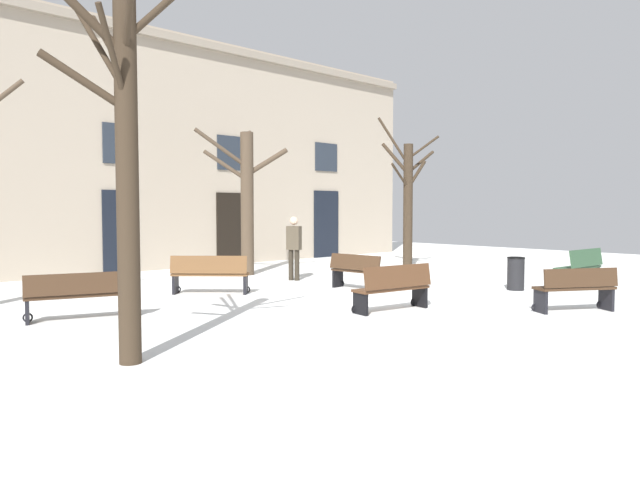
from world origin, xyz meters
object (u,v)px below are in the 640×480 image
at_px(litter_bin, 516,273).
at_px(bench_near_center_tree, 580,267).
at_px(tree_right_of_center, 124,143).
at_px(bench_far_corner, 358,271).
at_px(tree_foreground, 408,199).
at_px(bench_back_to_back_right, 210,274).
at_px(person_by_shop_door, 294,245).
at_px(bench_by_litter_bin, 576,289).
at_px(bench_facing_shops, 393,288).
at_px(bench_back_to_back_left, 82,295).
at_px(tree_near_facade, 247,198).

relative_size(litter_bin, bench_near_center_tree, 0.47).
xyz_separation_m(tree_right_of_center, bench_far_corner, (7.08, 2.64, -2.35)).
xyz_separation_m(tree_foreground, bench_back_to_back_right, (-7.84, -0.45, -1.84)).
distance_m(bench_back_to_back_right, person_by_shop_door, 3.22).
relative_size(tree_right_of_center, bench_by_litter_bin, 3.36).
distance_m(litter_bin, bench_facing_shops, 4.45).
height_order(tree_right_of_center, bench_near_center_tree, tree_right_of_center).
bearing_deg(bench_facing_shops, bench_back_to_back_right, -63.65).
bearing_deg(bench_by_litter_bin, litter_bin, -99.69).
distance_m(bench_by_litter_bin, bench_back_to_back_right, 7.83).
bearing_deg(tree_right_of_center, bench_back_to_back_left, 78.58).
bearing_deg(bench_far_corner, person_by_shop_door, -6.42).
bearing_deg(tree_right_of_center, bench_far_corner, 20.41).
distance_m(tree_foreground, bench_back_to_back_right, 8.07).
height_order(litter_bin, bench_facing_shops, bench_facing_shops).
height_order(bench_back_to_back_right, person_by_shop_door, person_by_shop_door).
distance_m(tree_foreground, bench_back_to_back_left, 11.48).
bearing_deg(tree_foreground, tree_near_facade, 155.72).
xyz_separation_m(bench_back_to_back_left, bench_facing_shops, (4.76, -3.20, 0.00)).
bearing_deg(tree_near_facade, bench_far_corner, -89.03).
relative_size(bench_facing_shops, person_by_shop_door, 0.97).
xyz_separation_m(bench_near_center_tree, bench_facing_shops, (-6.37, 0.89, -0.03)).
bearing_deg(bench_by_litter_bin, bench_far_corner, -49.61).
distance_m(litter_bin, bench_by_litter_bin, 3.02).
relative_size(tree_near_facade, bench_by_litter_bin, 2.80).
distance_m(bench_by_litter_bin, bench_back_to_back_left, 9.20).
relative_size(bench_by_litter_bin, bench_back_to_back_right, 0.99).
bearing_deg(person_by_shop_door, litter_bin, -176.59).
relative_size(tree_near_facade, bench_far_corner, 2.83).
bearing_deg(bench_near_center_tree, bench_back_to_back_right, -31.36).
distance_m(bench_by_litter_bin, bench_near_center_tree, 4.18).
bearing_deg(person_by_shop_door, bench_facing_shops, 136.48).
height_order(tree_right_of_center, bench_far_corner, tree_right_of_center).
bearing_deg(person_by_shop_door, tree_near_facade, -20.31).
distance_m(bench_near_center_tree, bench_back_to_back_right, 9.37).
xyz_separation_m(bench_back_to_back_right, bench_facing_shops, (1.40, -4.34, -0.02)).
bearing_deg(tree_foreground, bench_near_center_tree, -90.77).
height_order(tree_right_of_center, litter_bin, tree_right_of_center).
xyz_separation_m(tree_near_facade, bench_facing_shops, (-1.57, -7.00, -1.85)).
xyz_separation_m(tree_foreground, bench_near_center_tree, (-0.08, -5.68, -1.83)).
height_order(litter_bin, bench_back_to_back_left, bench_back_to_back_left).
distance_m(tree_foreground, litter_bin, 5.66).
bearing_deg(person_by_shop_door, bench_back_to_back_left, 80.96).
height_order(tree_near_facade, bench_back_to_back_right, tree_near_facade).
relative_size(tree_right_of_center, bench_far_corner, 3.39).
bearing_deg(bench_facing_shops, bench_by_litter_bin, 144.08).
xyz_separation_m(tree_near_facade, tree_foreground, (4.88, -2.20, 0.00)).
bearing_deg(tree_near_facade, bench_near_center_tree, -58.66).
distance_m(tree_right_of_center, bench_facing_shops, 5.93).
xyz_separation_m(tree_near_facade, bench_back_to_back_left, (-6.33, -3.80, -1.85)).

